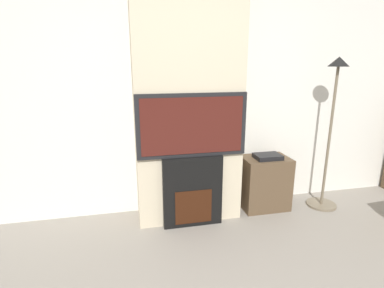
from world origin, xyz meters
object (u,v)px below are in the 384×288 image
at_px(floor_lamp, 331,123).
at_px(media_stand, 264,182).
at_px(fireplace, 192,191).
at_px(television, 192,125).

relative_size(floor_lamp, media_stand, 2.60).
relative_size(fireplace, television, 0.69).
relative_size(television, floor_lamp, 0.64).
height_order(floor_lamp, media_stand, floor_lamp).
xyz_separation_m(television, floor_lamp, (1.58, 0.07, -0.05)).
height_order(television, floor_lamp, floor_lamp).
bearing_deg(media_stand, floor_lamp, -10.00).
bearing_deg(media_stand, television, -168.01).
xyz_separation_m(floor_lamp, media_stand, (-0.69, 0.12, -0.69)).
xyz_separation_m(television, media_stand, (0.89, 0.19, -0.74)).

